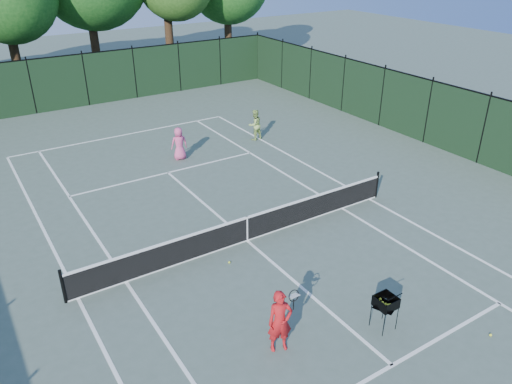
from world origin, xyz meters
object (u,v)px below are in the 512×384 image
coach (280,321)px  player_green (255,125)px  loose_ball_near_cart (491,335)px  player_pink (179,144)px  ball_hopper (386,302)px  loose_ball_midcourt (229,262)px

coach → player_green: bearing=77.5°
loose_ball_near_cart → player_pink: bearing=96.7°
player_green → loose_ball_near_cart: 15.04m
player_pink → player_green: 4.20m
player_green → ball_hopper: (-4.52, -13.13, 0.05)m
player_pink → loose_ball_near_cart: player_pink is taller
player_green → coach: bearing=54.0°
loose_ball_near_cart → loose_ball_midcourt: size_ratio=1.00×
ball_hopper → player_green: bearing=47.7°
player_pink → loose_ball_near_cart: (1.71, -14.52, -0.71)m
ball_hopper → loose_ball_near_cart: size_ratio=14.06×
player_pink → ball_hopper: size_ratio=1.55×
coach → loose_ball_midcourt: size_ratio=24.20×
ball_hopper → loose_ball_midcourt: ball_hopper is taller
ball_hopper → loose_ball_near_cart: 2.75m
coach → player_green: size_ratio=1.09×
player_pink → loose_ball_midcourt: size_ratio=21.85×
ball_hopper → loose_ball_near_cart: bearing=-62.9°
player_green → loose_ball_midcourt: 10.72m
ball_hopper → loose_ball_midcourt: 4.98m
player_green → loose_ball_near_cart: (-2.48, -14.82, -0.72)m
coach → loose_ball_near_cart: coach is taller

